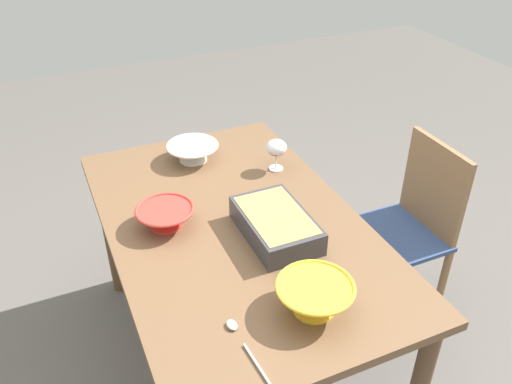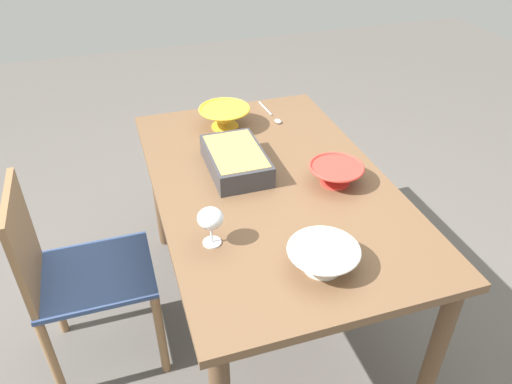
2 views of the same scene
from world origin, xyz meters
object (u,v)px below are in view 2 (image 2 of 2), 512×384
(dining_table, at_px, (271,201))
(serving_spoon, at_px, (273,116))
(casserole_dish, at_px, (236,159))
(small_bowl, at_px, (323,257))
(serving_bowl, at_px, (225,116))
(mixing_bowl, at_px, (336,173))
(wine_glass, at_px, (211,220))
(chair, at_px, (72,274))

(dining_table, bearing_deg, serving_spoon, 159.82)
(casserole_dish, xyz_separation_m, serving_spoon, (-0.40, 0.30, -0.04))
(small_bowl, bearing_deg, casserole_dish, -170.87)
(serving_bowl, relative_size, serving_spoon, 0.92)
(mixing_bowl, bearing_deg, small_bowl, -29.90)
(dining_table, height_order, mixing_bowl, mixing_bowl)
(serving_spoon, bearing_deg, wine_glass, -31.75)
(wine_glass, height_order, serving_spoon, wine_glass)
(small_bowl, xyz_separation_m, serving_bowl, (-1.02, -0.05, 0.01))
(casserole_dish, bearing_deg, dining_table, 40.85)
(serving_spoon, bearing_deg, small_bowl, -10.95)
(wine_glass, xyz_separation_m, serving_spoon, (-0.82, 0.51, -0.09))
(dining_table, distance_m, serving_spoon, 0.57)
(serving_bowl, bearing_deg, mixing_bowl, 26.39)
(mixing_bowl, bearing_deg, chair, -95.10)
(chair, bearing_deg, mixing_bowl, 84.90)
(mixing_bowl, xyz_separation_m, serving_bowl, (-0.59, -0.29, 0.01))
(dining_table, distance_m, casserole_dish, 0.22)
(mixing_bowl, bearing_deg, casserole_dish, -121.49)
(wine_glass, bearing_deg, dining_table, 132.97)
(chair, distance_m, mixing_bowl, 1.10)
(chair, relative_size, casserole_dish, 2.53)
(chair, xyz_separation_m, casserole_dish, (-0.12, 0.71, 0.32))
(chair, distance_m, wine_glass, 0.69)
(wine_glass, relative_size, serving_spoon, 0.54)
(casserole_dish, height_order, mixing_bowl, casserole_dish)
(serving_bowl, bearing_deg, small_bowl, 2.76)
(chair, bearing_deg, casserole_dish, 99.52)
(casserole_dish, relative_size, small_bowl, 1.54)
(chair, bearing_deg, small_bowl, 57.32)
(dining_table, height_order, serving_spoon, serving_spoon)
(casserole_dish, xyz_separation_m, serving_bowl, (-0.38, 0.05, 0.01))
(mixing_bowl, bearing_deg, dining_table, -109.85)
(dining_table, relative_size, serving_bowl, 6.14)
(wine_glass, height_order, serving_bowl, wine_glass)
(serving_bowl, distance_m, serving_spoon, 0.25)
(casserole_dish, bearing_deg, chair, -80.48)
(casserole_dish, relative_size, mixing_bowl, 1.63)
(chair, height_order, serving_spoon, chair)
(dining_table, xyz_separation_m, serving_bowl, (-0.51, -0.06, 0.15))
(small_bowl, bearing_deg, dining_table, 179.18)
(chair, bearing_deg, serving_bowl, 123.19)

